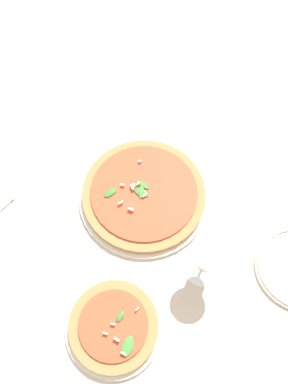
# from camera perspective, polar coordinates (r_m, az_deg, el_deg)

# --- Properties ---
(ground_plane) EXTENTS (6.00, 6.00, 0.00)m
(ground_plane) POSITION_cam_1_polar(r_m,az_deg,el_deg) (0.95, 1.29, -2.02)
(ground_plane) COLOR beige
(pizza_arugula_main) EXTENTS (0.33, 0.33, 0.05)m
(pizza_arugula_main) POSITION_cam_1_polar(r_m,az_deg,el_deg) (0.94, -0.01, -0.36)
(pizza_arugula_main) COLOR silver
(pizza_arugula_main) RESTS_ON ground_plane
(pizza_personal_side) EXTENTS (0.21, 0.21, 0.05)m
(pizza_personal_side) POSITION_cam_1_polar(r_m,az_deg,el_deg) (0.85, -4.46, -19.74)
(pizza_personal_side) COLOR silver
(pizza_personal_side) RESTS_ON ground_plane
(wine_glass) EXTENTS (0.08, 0.08, 0.15)m
(wine_glass) POSITION_cam_1_polar(r_m,az_deg,el_deg) (0.81, 9.62, -9.91)
(wine_glass) COLOR white
(wine_glass) RESTS_ON ground_plane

